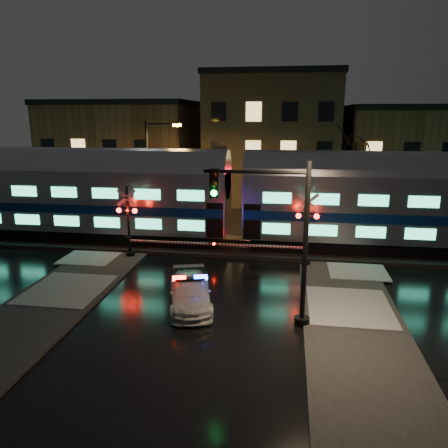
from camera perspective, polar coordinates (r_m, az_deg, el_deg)
The scene contains 13 objects.
ground at distance 22.80m, azimuth -1.49°, elevation -6.87°, with size 120.00×120.00×0.00m, color black.
ballast at distance 27.43m, azimuth 0.31°, elevation -2.94°, with size 90.00×4.20×0.24m, color black.
sidewalk_left at distance 19.85m, azimuth -23.95°, elevation -11.28°, with size 4.00×20.00×0.12m, color #2D2D2D.
sidewalk_right at distance 17.24m, azimuth 17.29°, elevation -14.61°, with size 4.00×20.00×0.12m, color #2D2D2D.
building_left at distance 46.25m, azimuth -12.91°, elevation 9.21°, with size 14.00×10.00×9.00m, color brown.
building_mid at distance 43.56m, azimuth 6.32°, elevation 10.85°, with size 12.00×11.00×11.50m, color brown.
building_right at distance 44.59m, azimuth 23.33°, elevation 7.94°, with size 12.00×10.00×8.50m, color brown.
train at distance 26.58m, azimuth 1.63°, elevation 3.75°, with size 51.00×3.12×5.92m.
police_car at distance 19.25m, azimuth -4.43°, elevation -8.97°, with size 2.80×4.61×1.40m.
crossing_signal_right at distance 24.15m, azimuth 9.89°, elevation -1.47°, with size 6.02×0.67×4.26m.
crossing_signal_left at distance 25.66m, azimuth -11.65°, elevation -0.66°, with size 5.96×0.66×4.22m.
traffic_light at distance 16.83m, azimuth 7.13°, elevation -2.20°, with size 4.22×0.73×6.52m.
streetlight at distance 31.71m, azimuth -9.48°, elevation 7.22°, with size 2.59×0.27×7.74m.
Camera 1 is at (3.72, -20.96, 8.16)m, focal length 35.00 mm.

